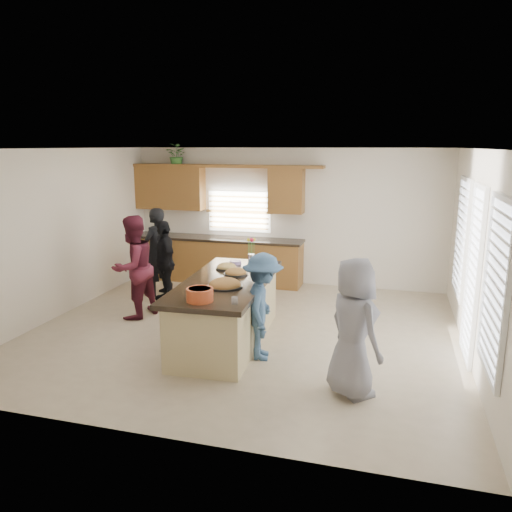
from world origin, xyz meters
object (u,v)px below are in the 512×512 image
(woman_left_back, at_px, (156,252))
(woman_right_front, at_px, (354,328))
(woman_left_front, at_px, (165,261))
(woman_left_mid, at_px, (133,267))
(salad_bowl, at_px, (200,294))
(island, at_px, (227,312))
(woman_right_back, at_px, (263,307))

(woman_left_back, distance_m, woman_right_front, 5.01)
(woman_left_front, bearing_deg, woman_left_mid, -48.46)
(woman_left_mid, xyz_separation_m, woman_right_front, (3.76, -1.73, -0.05))
(salad_bowl, distance_m, woman_left_mid, 2.50)
(island, distance_m, woman_left_front, 2.35)
(salad_bowl, xyz_separation_m, woman_right_back, (0.64, 0.64, -0.31))
(woman_left_mid, bearing_deg, woman_right_back, 84.38)
(salad_bowl, xyz_separation_m, woman_right_front, (1.90, -0.07, -0.23))
(salad_bowl, height_order, woman_left_back, woman_left_back)
(woman_left_mid, height_order, woman_left_front, woman_left_mid)
(woman_left_back, height_order, woman_right_front, woman_left_back)
(salad_bowl, height_order, woman_right_back, woman_right_back)
(island, bearing_deg, salad_bowl, -91.93)
(salad_bowl, bearing_deg, woman_left_front, 123.84)
(island, relative_size, woman_left_mid, 1.59)
(woman_left_back, xyz_separation_m, woman_right_back, (2.73, -2.31, -0.12))
(salad_bowl, bearing_deg, island, 90.84)
(island, bearing_deg, woman_right_front, -33.18)
(woman_left_front, distance_m, woman_right_back, 3.10)
(woman_left_front, bearing_deg, salad_bowl, -8.22)
(woman_left_mid, height_order, woman_right_front, woman_left_mid)
(island, xyz_separation_m, woman_right_front, (1.92, -1.12, 0.36))
(woman_left_mid, relative_size, woman_right_back, 1.19)
(woman_right_back, height_order, woman_right_front, woman_right_front)
(woman_left_front, bearing_deg, woman_right_back, 8.46)
(island, distance_m, salad_bowl, 1.21)
(island, bearing_deg, woman_left_mid, 158.88)
(woman_left_mid, bearing_deg, island, 88.29)
(island, distance_m, woman_left_mid, 1.98)
(salad_bowl, distance_m, woman_right_back, 0.96)
(woman_left_back, relative_size, woman_right_front, 1.04)
(woman_left_back, relative_size, woman_right_back, 1.16)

